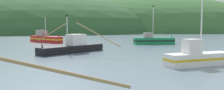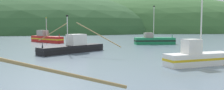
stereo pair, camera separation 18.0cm
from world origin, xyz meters
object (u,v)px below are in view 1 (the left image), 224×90
at_px(fishing_boat_red, 45,38).
at_px(fishing_boat_white, 198,57).
at_px(fishing_boat_black, 73,47).
at_px(fishing_boat_green, 153,40).

bearing_deg(fishing_boat_red, fishing_boat_white, -12.49).
xyz_separation_m(fishing_boat_black, fishing_boat_red, (-14.48, 15.87, 0.13)).
bearing_deg(fishing_boat_white, fishing_boat_red, 106.03).
relative_size(fishing_boat_red, fishing_boat_green, 1.22).
relative_size(fishing_boat_white, fishing_boat_black, 0.42).
distance_m(fishing_boat_white, fishing_boat_black, 16.54).
relative_size(fishing_boat_black, fishing_boat_green, 1.91).
xyz_separation_m(fishing_boat_black, fishing_boat_green, (8.71, 17.35, 0.00)).
distance_m(fishing_boat_black, fishing_boat_red, 21.48).
distance_m(fishing_boat_black, fishing_boat_green, 19.41).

